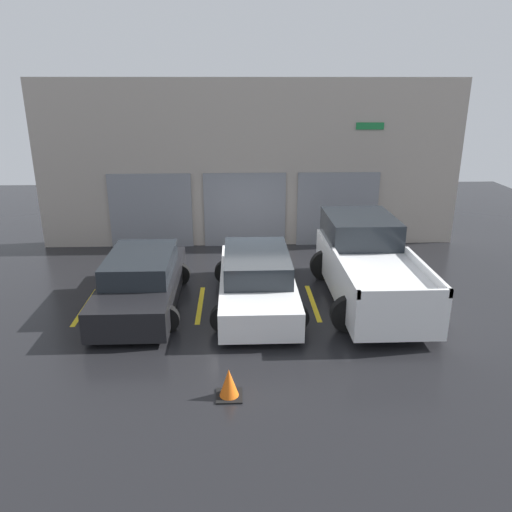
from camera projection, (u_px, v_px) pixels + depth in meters
ground_plane at (254, 277)px, 14.29m from camera, size 28.00×28.00×0.00m
shophouse_building at (250, 166)px, 16.51m from camera, size 13.93×0.68×5.43m
pickup_truck at (368, 265)px, 12.66m from camera, size 2.56×5.03×1.90m
sedan_white at (257, 280)px, 12.39m from camera, size 2.21×4.63×1.34m
sedan_side at (142, 282)px, 12.28m from camera, size 2.14×4.39×1.33m
parking_stripe_far_left at (86, 306)px, 12.41m from camera, size 0.12×2.20×0.01m
parking_stripe_left at (200, 304)px, 12.52m from camera, size 0.12×2.20×0.01m
parking_stripe_centre at (313, 303)px, 12.63m from camera, size 0.12×2.20×0.01m
parking_stripe_right at (424, 301)px, 12.74m from camera, size 0.12×2.20×0.01m
traffic_cone at (229, 384)px, 8.78m from camera, size 0.47×0.47×0.55m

